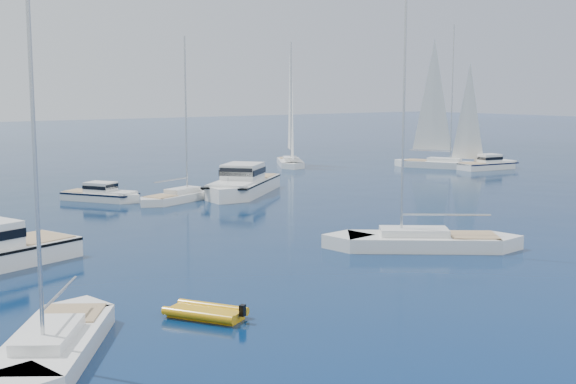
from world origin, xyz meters
TOP-DOWN VIEW (x-y plane):
  - ground at (0.00, 0.00)m, footprint 400.00×400.00m
  - motor_cruiser_far_r at (42.54, 38.54)m, footprint 8.72×3.81m
  - motor_cruiser_distant at (8.38, 37.92)m, footprint 12.52×11.40m
  - motor_cruiser_horizon at (-3.02, 41.48)m, footprint 5.89×7.63m
  - sailboat_fore at (-18.86, 7.92)m, footprint 8.40×10.43m
  - sailboat_mid_r at (4.37, 12.68)m, footprint 11.43×9.98m
  - sailboat_centre at (2.13, 37.69)m, footprint 9.72×5.62m
  - sailboat_sails_r at (39.25, 43.00)m, footprint 8.05×11.65m
  - sailboat_sails_far at (26.59, 55.38)m, footprint 7.63×10.17m
  - tender_yellow at (-12.43, 8.53)m, footprint 3.28×3.83m

SIDE VIEW (x-z plane):
  - ground at x=0.00m, z-range 0.00..0.00m
  - motor_cruiser_far_r at x=42.54m, z-range -1.11..1.11m
  - motor_cruiser_distant at x=8.38m, z-range -1.71..1.71m
  - motor_cruiser_horizon at x=-3.02m, z-range -0.99..0.99m
  - sailboat_fore at x=-18.86m, z-range -7.90..7.90m
  - sailboat_mid_r at x=4.37m, z-range -8.89..8.89m
  - sailboat_centre at x=2.13m, z-range -6.95..6.95m
  - sailboat_sails_r at x=39.25m, z-range -8.51..8.51m
  - sailboat_sails_far at x=26.59m, z-range -7.56..7.56m
  - tender_yellow at x=-12.43m, z-range -0.47..0.47m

